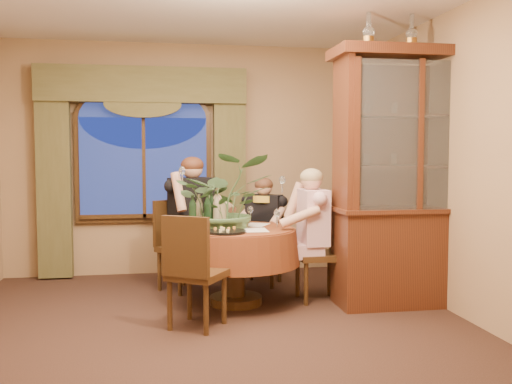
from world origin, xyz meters
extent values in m
plane|color=black|center=(0.00, 0.00, 0.00)|extent=(5.00, 5.00, 0.00)
plane|color=#957653|center=(0.00, 2.50, 1.40)|extent=(4.50, 0.00, 4.50)
plane|color=#957653|center=(2.25, 0.00, 1.40)|extent=(0.00, 5.00, 5.00)
cube|color=#494825|center=(-1.63, 2.38, 1.18)|extent=(0.38, 0.14, 2.32)
cube|color=#494825|center=(0.43, 2.38, 1.18)|extent=(0.38, 0.14, 2.32)
cylinder|color=maroon|center=(0.30, 0.90, 0.38)|extent=(1.30, 1.30, 0.75)
cube|color=#3E1E13|center=(1.96, 0.63, 1.24)|extent=(1.52, 0.60, 2.47)
cube|color=black|center=(1.14, 0.91, 0.48)|extent=(0.42, 0.42, 0.96)
cube|color=black|center=(0.70, 1.69, 0.48)|extent=(0.56, 0.56, 0.96)
cube|color=black|center=(-0.19, 1.55, 0.48)|extent=(0.59, 0.59, 0.96)
cube|color=black|center=(-0.12, 0.23, 0.48)|extent=(0.58, 0.58, 0.96)
imported|color=#3A5B35|center=(0.20, 1.00, 1.36)|extent=(0.95, 1.05, 0.82)
imported|color=#4B5327|center=(0.35, 0.88, 0.77)|extent=(0.15, 0.15, 0.05)
cylinder|color=black|center=(0.17, 0.58, 0.76)|extent=(0.37, 0.37, 0.02)
cylinder|color=tan|center=(0.13, 0.99, 0.92)|extent=(0.07, 0.07, 0.33)
cylinder|color=black|center=(0.08, 1.07, 0.92)|extent=(0.07, 0.07, 0.33)
cylinder|color=black|center=(-0.12, 0.83, 0.92)|extent=(0.07, 0.07, 0.33)
cylinder|color=tan|center=(-0.05, 0.97, 0.92)|extent=(0.07, 0.07, 0.33)
cylinder|color=black|center=(0.03, 0.90, 0.92)|extent=(0.07, 0.07, 0.33)
cube|color=white|center=(0.47, 0.71, 0.75)|extent=(0.22, 0.31, 0.00)
cube|color=white|center=(0.53, 1.08, 0.75)|extent=(0.33, 0.36, 0.00)
camera|label=1|loc=(-0.44, -4.55, 1.49)|focal=40.00mm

